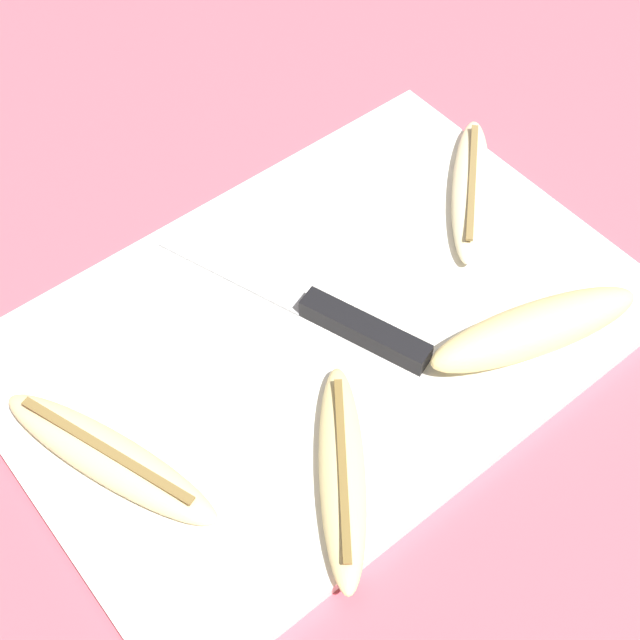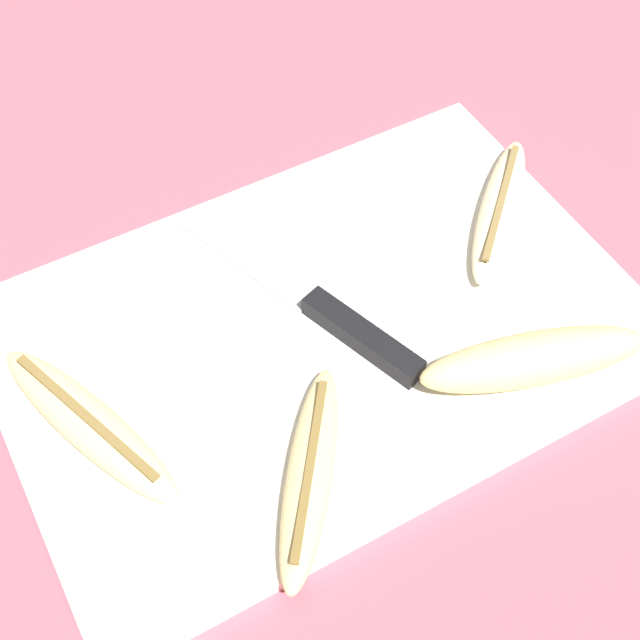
{
  "view_description": "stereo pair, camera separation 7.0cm",
  "coord_description": "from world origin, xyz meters",
  "px_view_note": "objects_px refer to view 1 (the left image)",
  "views": [
    {
      "loc": [
        -0.26,
        -0.32,
        0.59
      ],
      "look_at": [
        0.0,
        0.0,
        0.02
      ],
      "focal_mm": 50.0,
      "sensor_mm": 36.0,
      "label": 1
    },
    {
      "loc": [
        -0.2,
        -0.36,
        0.59
      ],
      "look_at": [
        0.0,
        0.0,
        0.02
      ],
      "focal_mm": 50.0,
      "sensor_mm": 36.0,
      "label": 2
    }
  ],
  "objects_px": {
    "banana_golden_short": "(535,329)",
    "banana_cream_curved": "(471,188)",
    "banana_mellow_near": "(108,456)",
    "banana_spotted_left": "(342,473)",
    "knife": "(339,318)"
  },
  "relations": [
    {
      "from": "banana_spotted_left",
      "to": "banana_golden_short",
      "type": "height_order",
      "value": "banana_golden_short"
    },
    {
      "from": "knife",
      "to": "banana_spotted_left",
      "type": "relative_size",
      "value": 1.53
    },
    {
      "from": "banana_spotted_left",
      "to": "banana_cream_curved",
      "type": "xyz_separation_m",
      "value": [
        0.27,
        0.14,
        -0.0
      ]
    },
    {
      "from": "banana_spotted_left",
      "to": "banana_cream_curved",
      "type": "height_order",
      "value": "banana_spotted_left"
    },
    {
      "from": "banana_golden_short",
      "to": "banana_cream_curved",
      "type": "bearing_deg",
      "value": 62.37
    },
    {
      "from": "banana_spotted_left",
      "to": "banana_cream_curved",
      "type": "bearing_deg",
      "value": 28.04
    },
    {
      "from": "knife",
      "to": "banana_mellow_near",
      "type": "height_order",
      "value": "banana_mellow_near"
    },
    {
      "from": "banana_mellow_near",
      "to": "banana_golden_short",
      "type": "height_order",
      "value": "banana_golden_short"
    },
    {
      "from": "knife",
      "to": "banana_spotted_left",
      "type": "xyz_separation_m",
      "value": [
        -0.09,
        -0.11,
        0.0
      ]
    },
    {
      "from": "banana_spotted_left",
      "to": "banana_golden_short",
      "type": "bearing_deg",
      "value": -0.84
    },
    {
      "from": "knife",
      "to": "banana_cream_curved",
      "type": "bearing_deg",
      "value": -8.1
    },
    {
      "from": "knife",
      "to": "banana_mellow_near",
      "type": "bearing_deg",
      "value": 158.76
    },
    {
      "from": "banana_mellow_near",
      "to": "banana_cream_curved",
      "type": "distance_m",
      "value": 0.39
    },
    {
      "from": "banana_mellow_near",
      "to": "banana_spotted_left",
      "type": "distance_m",
      "value": 0.17
    },
    {
      "from": "banana_mellow_near",
      "to": "banana_golden_short",
      "type": "relative_size",
      "value": 1.04
    }
  ]
}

